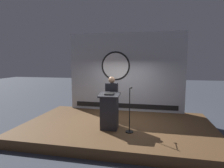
% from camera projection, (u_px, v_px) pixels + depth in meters
% --- Properties ---
extents(ground_plane, '(40.00, 40.00, 0.00)m').
position_uv_depth(ground_plane, '(118.00, 132.00, 6.61)').
color(ground_plane, '#383D47').
extents(stage_platform, '(6.40, 4.00, 0.30)m').
position_uv_depth(stage_platform, '(118.00, 128.00, 6.60)').
color(stage_platform, brown).
rests_on(stage_platform, ground).
extents(banner_display, '(4.94, 0.12, 3.35)m').
position_uv_depth(banner_display, '(125.00, 72.00, 8.18)').
color(banner_display, '#B2B7C1').
rests_on(banner_display, stage_platform).
extents(podium, '(0.64, 0.50, 1.17)m').
position_uv_depth(podium, '(109.00, 111.00, 6.00)').
color(podium, '#26262B').
rests_on(podium, stage_platform).
extents(speaker_person, '(0.40, 0.26, 1.64)m').
position_uv_depth(speaker_person, '(112.00, 100.00, 6.44)').
color(speaker_person, black).
rests_on(speaker_person, stage_platform).
extents(microphone_stand, '(0.24, 0.56, 1.36)m').
position_uv_depth(microphone_stand, '(130.00, 116.00, 5.79)').
color(microphone_stand, black).
rests_on(microphone_stand, stage_platform).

